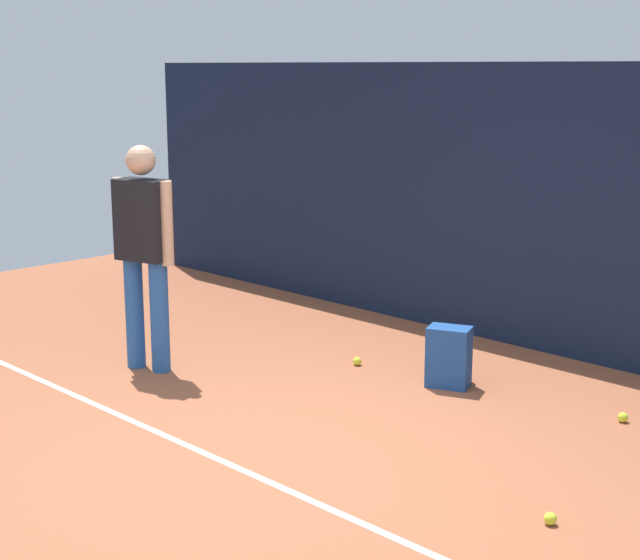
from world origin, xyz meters
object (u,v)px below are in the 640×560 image
object	(u,v)px
tennis_ball_far_left	(623,417)
backpack	(449,357)
tennis_ball_by_fence	(550,519)
tennis_ball_mid_court	(357,361)
tennis_player	(144,244)

from	to	relation	value
tennis_ball_far_left	backpack	bearing A→B (deg)	-170.50
tennis_ball_by_fence	tennis_ball_mid_court	xyz separation A→B (m)	(-2.49, 1.25, 0.00)
tennis_player	tennis_ball_by_fence	xyz separation A→B (m)	(3.56, -0.07, -0.93)
tennis_ball_by_fence	tennis_ball_mid_court	size ratio (longest dim) A/B	1.00
tennis_ball_by_fence	tennis_ball_far_left	bearing A→B (deg)	105.53
tennis_ball_far_left	tennis_ball_by_fence	bearing A→B (deg)	-74.47
tennis_player	tennis_ball_mid_court	xyz separation A→B (m)	(1.07, 1.18, -0.93)
tennis_player	tennis_ball_far_left	xyz separation A→B (m)	(3.12, 1.51, -0.93)
tennis_player	tennis_ball_by_fence	size ratio (longest dim) A/B	25.76
tennis_player	tennis_ball_far_left	bearing A→B (deg)	-169.85
tennis_ball_by_fence	tennis_ball_mid_court	distance (m)	2.78
tennis_player	tennis_ball_far_left	size ratio (longest dim) A/B	25.76
tennis_ball_by_fence	tennis_ball_far_left	xyz separation A→B (m)	(-0.44, 1.58, 0.00)
tennis_player	tennis_ball_mid_court	bearing A→B (deg)	-147.84
tennis_player	backpack	world-z (taller)	tennis_player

